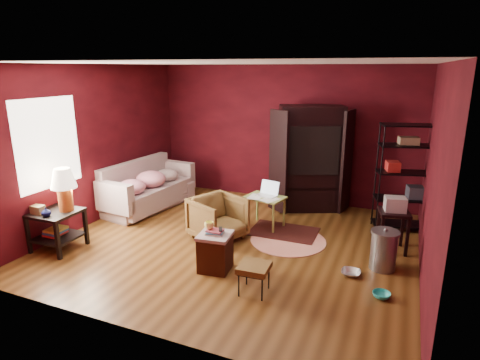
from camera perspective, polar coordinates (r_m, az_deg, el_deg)
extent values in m
cube|color=brown|center=(6.59, -0.68, -8.92)|extent=(5.50, 5.00, 0.02)
cube|color=white|center=(5.99, -0.77, 16.40)|extent=(5.50, 5.00, 0.02)
cube|color=#450911|center=(8.46, 6.13, 6.52)|extent=(5.50, 0.02, 2.80)
cube|color=#450911|center=(4.05, -15.09, -4.11)|extent=(5.50, 0.02, 2.80)
cube|color=#450911|center=(7.65, -20.10, 4.69)|extent=(0.02, 5.00, 2.80)
cube|color=#450911|center=(5.66, 25.81, 0.46)|extent=(0.02, 5.00, 2.80)
cube|color=white|center=(6.91, -25.65, 4.69)|extent=(0.02, 1.20, 1.40)
imported|color=#A38C8D|center=(8.21, -12.78, -1.39)|extent=(0.88, 2.01, 0.76)
imported|color=black|center=(6.60, -3.16, -5.16)|extent=(0.96, 0.98, 0.78)
imported|color=silver|center=(5.77, 15.56, -11.76)|extent=(0.26, 0.07, 0.26)
imported|color=#26B3B1|center=(5.39, 19.55, -14.49)|extent=(0.23, 0.15, 0.22)
imported|color=#0C113C|center=(6.58, -25.87, -4.13)|extent=(0.14, 0.15, 0.14)
imported|color=#FFFC7C|center=(5.55, -4.41, -6.32)|extent=(0.14, 0.12, 0.13)
cube|color=black|center=(6.77, -24.79, -4.27)|extent=(0.67, 0.67, 0.04)
cube|color=black|center=(6.91, -24.42, -7.38)|extent=(0.62, 0.62, 0.03)
cube|color=black|center=(6.90, -27.94, -6.90)|extent=(0.06, 0.06, 0.60)
cube|color=black|center=(6.49, -24.50, -7.84)|extent=(0.06, 0.06, 0.60)
cube|color=black|center=(7.26, -24.53, -5.39)|extent=(0.06, 0.06, 0.60)
cube|color=black|center=(6.87, -21.09, -6.17)|extent=(0.06, 0.06, 0.60)
cylinder|color=#BD5E22|center=(6.69, -23.57, -2.50)|extent=(0.22, 0.22, 0.37)
cone|color=#F2E5C6|center=(6.60, -23.88, 0.25)|extent=(0.40, 0.40, 0.30)
cube|color=olive|center=(6.76, -26.80, -3.78)|extent=(0.20, 0.14, 0.13)
cube|color=#B92F2E|center=(6.93, -24.78, -6.92)|extent=(0.25, 0.31, 0.03)
cube|color=#2E72B9|center=(6.91, -24.75, -6.65)|extent=(0.25, 0.31, 0.03)
cube|color=gold|center=(6.89, -24.72, -6.38)|extent=(0.25, 0.31, 0.03)
cube|color=#A38C8D|center=(8.22, -12.68, -2.09)|extent=(0.96, 1.95, 0.40)
cube|color=#A38C8D|center=(8.37, -14.62, 0.02)|extent=(0.34, 1.90, 0.80)
cube|color=#A38C8D|center=(7.50, -17.43, -2.41)|extent=(0.81, 0.25, 0.55)
cube|color=#A38C8D|center=(8.86, -8.84, 0.88)|extent=(0.81, 0.25, 0.55)
ellipsoid|color=#BF1B4D|center=(7.71, -15.16, -0.97)|extent=(0.56, 0.56, 0.28)
ellipsoid|color=#BF1B4D|center=(8.09, -12.56, 0.13)|extent=(0.63, 0.63, 0.32)
ellipsoid|color=#A38C8D|center=(8.47, -10.38, 0.67)|extent=(0.52, 0.52, 0.26)
cube|color=#3B170D|center=(5.68, -3.53, -10.36)|extent=(0.46, 0.46, 0.49)
cube|color=#A38C8D|center=(5.56, -3.58, -7.88)|extent=(0.49, 0.49, 0.05)
cube|color=#C3B3A0|center=(5.55, -3.59, -7.57)|extent=(0.26, 0.21, 0.02)
cube|color=teal|center=(5.54, -3.59, -7.38)|extent=(0.26, 0.22, 0.02)
cube|color=#B74453|center=(5.53, -3.59, -7.19)|extent=(0.22, 0.17, 0.02)
cube|color=black|center=(5.53, -2.79, -6.99)|extent=(0.11, 0.15, 0.02)
cube|color=black|center=(5.09, 2.03, -12.34)|extent=(0.39, 0.39, 0.07)
cube|color=black|center=(5.11, 2.02, -12.80)|extent=(0.35, 0.35, 0.02)
cylinder|color=black|center=(5.10, -0.18, -14.72)|extent=(0.02, 0.02, 0.31)
cylinder|color=black|center=(5.02, 3.15, -15.29)|extent=(0.02, 0.02, 0.31)
cylinder|color=black|center=(5.34, 0.94, -13.19)|extent=(0.02, 0.02, 0.31)
cylinder|color=black|center=(5.27, 4.12, -13.69)|extent=(0.02, 0.02, 0.31)
cylinder|color=#F5E2CC|center=(6.69, 6.85, -8.52)|extent=(1.23, 1.23, 0.01)
cube|color=#4C1814|center=(7.00, 6.25, -7.27)|extent=(1.14, 0.78, 0.01)
cube|color=#9BB351|center=(7.03, 3.61, -2.49)|extent=(0.74, 0.59, 0.03)
cylinder|color=#9BB351|center=(7.12, 0.83, -4.55)|extent=(0.05, 0.05, 0.55)
cylinder|color=#9BB351|center=(6.83, 4.76, -5.49)|extent=(0.05, 0.05, 0.55)
cylinder|color=#9BB351|center=(7.41, 2.47, -3.73)|extent=(0.05, 0.05, 0.55)
cylinder|color=#9BB351|center=(7.14, 6.30, -4.60)|extent=(0.05, 0.05, 0.55)
cube|color=silver|center=(7.05, 3.75, -2.23)|extent=(0.39, 0.31, 0.02)
cube|color=silver|center=(7.11, 4.28, -1.05)|extent=(0.36, 0.15, 0.24)
cube|color=white|center=(7.00, 2.23, -2.38)|extent=(0.23, 0.33, 0.00)
cube|color=white|center=(6.87, 4.25, -2.78)|extent=(0.34, 0.39, 0.00)
cube|color=black|center=(7.97, 9.89, 3.05)|extent=(1.34, 1.07, 2.05)
cube|color=black|center=(7.82, 10.10, 4.42)|extent=(1.08, 0.83, 0.92)
cube|color=black|center=(7.58, 5.48, 2.57)|extent=(0.44, 0.30, 1.94)
cube|color=black|center=(7.83, 14.94, 2.52)|extent=(0.15, 0.49, 1.94)
cube|color=#282B2D|center=(7.89, 9.99, 3.73)|extent=(0.83, 0.76, 0.56)
cube|color=black|center=(7.63, 10.36, 3.30)|extent=(0.50, 0.23, 0.43)
cube|color=black|center=(8.05, 9.78, -0.78)|extent=(1.10, 0.88, 0.05)
cylinder|color=black|center=(7.07, 19.29, -0.05)|extent=(0.03, 0.03, 1.85)
cylinder|color=black|center=(7.29, 25.94, -0.30)|extent=(0.03, 0.03, 1.85)
cylinder|color=black|center=(7.42, 18.75, 0.71)|extent=(0.03, 0.03, 1.85)
cylinder|color=black|center=(7.63, 25.12, 0.46)|extent=(0.03, 0.03, 1.85)
cube|color=black|center=(7.58, 21.67, -5.79)|extent=(0.98, 0.61, 0.03)
cube|color=black|center=(7.44, 22.03, -2.46)|extent=(0.98, 0.61, 0.03)
cube|color=black|center=(7.31, 22.40, 0.99)|extent=(0.98, 0.61, 0.03)
cube|color=black|center=(7.22, 22.78, 4.54)|extent=(0.98, 0.61, 0.03)
cube|color=black|center=(7.17, 23.06, 7.20)|extent=(0.98, 0.61, 0.03)
cube|color=maroon|center=(7.24, 20.91, 1.84)|extent=(0.27, 0.30, 0.16)
cube|color=#31313D|center=(7.45, 23.66, -1.60)|extent=(0.31, 0.31, 0.21)
cube|color=#7B634A|center=(7.21, 22.85, 5.18)|extent=(0.35, 0.28, 0.12)
cube|color=black|center=(6.52, 21.09, -4.30)|extent=(0.51, 0.51, 0.04)
cube|color=black|center=(6.43, 19.49, -7.41)|extent=(0.05, 0.05, 0.62)
cube|color=black|center=(6.50, 22.70, -7.49)|extent=(0.05, 0.05, 0.62)
cube|color=black|center=(6.76, 19.03, -6.21)|extent=(0.05, 0.05, 0.62)
cube|color=black|center=(6.83, 22.08, -6.30)|extent=(0.05, 0.05, 0.62)
cube|color=#B6B6BB|center=(6.48, 21.20, -3.22)|extent=(0.35, 0.30, 0.22)
cylinder|color=gray|center=(6.02, 19.73, -9.51)|extent=(0.47, 0.47, 0.53)
cylinder|color=gray|center=(5.91, 19.98, -7.01)|extent=(0.51, 0.51, 0.04)
sphere|color=gray|center=(5.90, 20.01, -6.69)|extent=(0.07, 0.07, 0.05)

